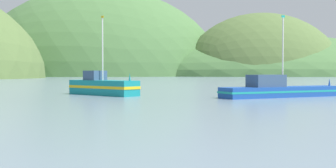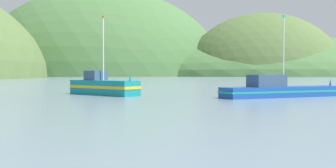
{
  "view_description": "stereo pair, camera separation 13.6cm",
  "coord_description": "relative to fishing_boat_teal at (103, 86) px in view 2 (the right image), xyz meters",
  "views": [
    {
      "loc": [
        1.33,
        4.64,
        2.2
      ],
      "look_at": [
        6.0,
        31.12,
        1.4
      ],
      "focal_mm": 43.22,
      "sensor_mm": 36.0,
      "label": 1
    },
    {
      "loc": [
        1.47,
        4.62,
        2.2
      ],
      "look_at": [
        6.0,
        31.12,
        1.4
      ],
      "focal_mm": 43.22,
      "sensor_mm": 36.0,
      "label": 2
    }
  ],
  "objects": [
    {
      "name": "hill_far_center",
      "position": [
        104.12,
        201.42,
        -0.83
      ],
      "size": [
        191.98,
        153.58,
        49.46
      ],
      "primitive_type": "ellipsoid",
      "color": "#47703D",
      "rests_on": "ground"
    },
    {
      "name": "hill_far_right",
      "position": [
        2.27,
        195.57,
        -0.83
      ],
      "size": [
        138.33,
        110.66,
        98.48
      ],
      "primitive_type": "ellipsoid",
      "color": "#47703D",
      "rests_on": "ground"
    },
    {
      "name": "hill_mid_right",
      "position": [
        85.54,
        163.02,
        -0.83
      ],
      "size": [
        85.0,
        68.0,
        66.41
      ],
      "primitive_type": "ellipsoid",
      "color": "#516B38",
      "rests_on": "ground"
    },
    {
      "name": "fishing_boat_teal",
      "position": [
        0.0,
        0.0,
        0.0
      ],
      "size": [
        6.66,
        7.51,
        7.54
      ],
      "rotation": [
        0.0,
        0.0,
        5.4
      ],
      "color": "#147F84",
      "rests_on": "ground"
    },
    {
      "name": "fishing_boat_blue",
      "position": [
        15.34,
        -5.88,
        -0.2
      ],
      "size": [
        12.3,
        5.26,
        7.17
      ],
      "rotation": [
        0.0,
        0.0,
        0.26
      ],
      "color": "#19479E",
      "rests_on": "ground"
    }
  ]
}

